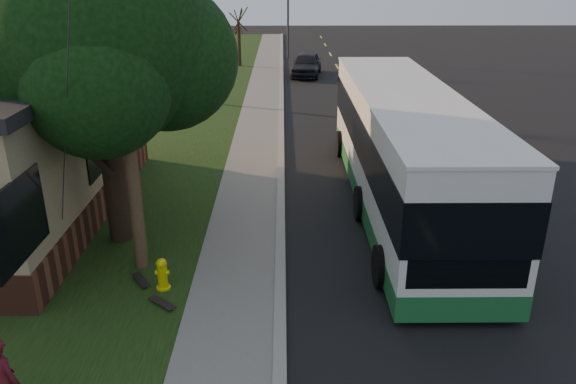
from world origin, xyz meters
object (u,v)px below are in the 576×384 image
object	(u,v)px
skateboard_spare	(162,303)
distant_car	(306,64)
traffic_signal	(288,16)
transit_bus	(403,146)
skateboard_main	(141,280)
utility_pole	(121,75)
fire_hydrant	(162,274)
bare_tree_far	(239,38)
bare_tree_near	(212,63)
skateboarder	(4,382)
leafy_tree	(100,39)
dumpster	(3,196)

from	to	relation	value
skateboard_spare	distant_car	bearing A→B (deg)	81.33
traffic_signal	transit_bus	xyz separation A→B (m)	(3.10, -29.16, -1.32)
skateboard_main	transit_bus	bearing A→B (deg)	34.06
utility_pole	skateboard_spare	size ratio (longest dim) A/B	13.49
traffic_signal	skateboard_spare	bearing A→B (deg)	-94.95
fire_hydrant	bare_tree_far	size ratio (longest dim) A/B	0.18
traffic_signal	skateboard_main	size ratio (longest dim) A/B	7.67
bare_tree_near	skateboarder	world-z (taller)	bare_tree_near
utility_pole	fire_hydrant	bearing A→B (deg)	-54.62
utility_pole	traffic_signal	distance (m)	33.26
bare_tree_far	bare_tree_near	bearing A→B (deg)	-92.39
traffic_signal	skateboard_spare	distance (m)	34.93
fire_hydrant	leafy_tree	xyz separation A→B (m)	(-1.57, 2.65, 4.73)
skateboard_spare	transit_bus	bearing A→B (deg)	42.12
skateboarder	utility_pole	bearing A→B (deg)	-77.18
bare_tree_near	skateboard_main	xyz separation A→B (m)	(0.33, -17.73, -2.03)
transit_bus	skateboard_spare	bearing A→B (deg)	-137.88
utility_pole	traffic_signal	size ratio (longest dim) A/B	1.65
bare_tree_far	distant_car	distance (m)	6.01
distant_car	traffic_signal	bearing A→B (deg)	106.03
skateboarder	skateboard_main	bearing A→B (deg)	-80.72
utility_pole	skateboard_main	size ratio (longest dim) A/B	12.65
skateboarder	fire_hydrant	bearing A→B (deg)	-89.03
skateboard_spare	dumpster	xyz separation A→B (m)	(-5.36, 4.60, 0.57)
leafy_tree	skateboarder	xyz separation A→B (m)	(-0.03, -6.58, -4.31)
skateboarder	skateboard_spare	size ratio (longest dim) A/B	2.33
leafy_tree	skateboard_main	world-z (taller)	leafy_tree
fire_hydrant	bare_tree_far	xyz separation A→B (m)	(-0.40, 30.00, 1.57)
dumpster	distant_car	bearing A→B (deg)	67.10
utility_pole	bare_tree_far	distance (m)	29.13
utility_pole	bare_tree_near	size ratio (longest dim) A/B	2.11
utility_pole	leafy_tree	world-z (taller)	utility_pole
bare_tree_far	skateboarder	world-z (taller)	bare_tree_far
utility_pole	skateboard_spare	distance (m)	4.87
leafy_tree	traffic_signal	size ratio (longest dim) A/B	1.42
leafy_tree	distant_car	bearing A→B (deg)	76.28
bare_tree_near	bare_tree_far	world-z (taller)	bare_tree_near
fire_hydrant	skateboarder	xyz separation A→B (m)	(-1.60, -3.93, 0.42)
utility_pole	distant_car	distance (m)	26.15
fire_hydrant	skateboard_main	xyz separation A→B (m)	(-0.57, 0.27, -0.31)
bare_tree_near	dumpster	bearing A→B (deg)	-107.21
bare_tree_near	skateboarder	distance (m)	21.98
utility_pole	bare_tree_far	bearing A→B (deg)	89.40
bare_tree_far	skateboarder	xyz separation A→B (m)	(-1.20, -33.93, -1.15)
distant_car	leafy_tree	bearing A→B (deg)	-96.08
transit_bus	skateboarder	xyz separation A→B (m)	(-7.80, -8.77, -0.99)
leafy_tree	bare_tree_near	distance (m)	15.66
transit_bus	skateboard_spare	xyz separation A→B (m)	(-6.10, -5.51, -1.72)
transit_bus	distant_car	bearing A→B (deg)	95.24
fire_hydrant	skateboard_spare	bearing A→B (deg)	-81.54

